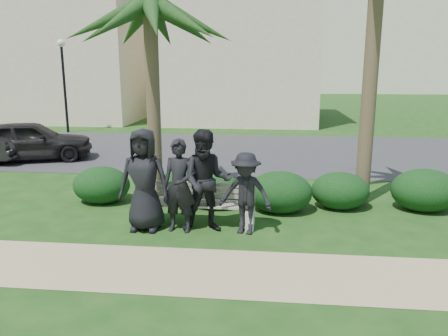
{
  "coord_description": "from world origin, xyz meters",
  "views": [
    {
      "loc": [
        0.57,
        -7.82,
        2.99
      ],
      "look_at": [
        -0.35,
        1.0,
        0.96
      ],
      "focal_mm": 35.0,
      "sensor_mm": 36.0,
      "label": 1
    }
  ],
  "objects": [
    {
      "name": "car_a",
      "position": [
        -7.27,
        5.64,
        0.66
      ],
      "size": [
        4.2,
        2.83,
        1.33
      ],
      "primitive_type": "imported",
      "rotation": [
        0.0,
        0.0,
        1.93
      ],
      "color": "black",
      "rests_on": "ground"
    },
    {
      "name": "hedge_b",
      "position": [
        -1.2,
        1.61,
        0.44
      ],
      "size": [
        1.34,
        1.1,
        0.87
      ],
      "primitive_type": "ellipsoid",
      "color": "black",
      "rests_on": "ground"
    },
    {
      "name": "hedge_a",
      "position": [
        -3.2,
        1.43,
        0.42
      ],
      "size": [
        1.3,
        1.07,
        0.85
      ],
      "primitive_type": "ellipsoid",
      "color": "black",
      "rests_on": "ground"
    },
    {
      "name": "park_bench",
      "position": [
        -0.8,
        0.18,
        0.36
      ],
      "size": [
        2.26,
        0.57,
        0.79
      ],
      "rotation": [
        0.0,
        0.0,
        -0.02
      ],
      "color": "gray",
      "rests_on": "ground"
    },
    {
      "name": "hedge_f",
      "position": [
        3.93,
        1.61,
        0.46
      ],
      "size": [
        1.42,
        1.17,
        0.93
      ],
      "primitive_type": "ellipsoid",
      "color": "black",
      "rests_on": "ground"
    },
    {
      "name": "man_c",
      "position": [
        -0.56,
        -0.12,
        0.96
      ],
      "size": [
        1.01,
        0.82,
        1.92
      ],
      "primitive_type": "imported",
      "rotation": [
        0.0,
        0.0,
        0.11
      ],
      "color": "black",
      "rests_on": "ground"
    },
    {
      "name": "man_d",
      "position": [
        0.17,
        -0.17,
        0.76
      ],
      "size": [
        1.09,
        0.77,
        1.52
      ],
      "primitive_type": "imported",
      "rotation": [
        0.0,
        0.0,
        -0.23
      ],
      "color": "black",
      "rests_on": "ground"
    },
    {
      "name": "street_lamp",
      "position": [
        -9.0,
        12.0,
        2.94
      ],
      "size": [
        0.36,
        0.36,
        4.29
      ],
      "color": "black",
      "rests_on": "ground"
    },
    {
      "name": "man_b",
      "position": [
        -1.05,
        -0.18,
        0.87
      ],
      "size": [
        0.68,
        0.48,
        1.75
      ],
      "primitive_type": "imported",
      "rotation": [
        0.0,
        0.0,
        -0.1
      ],
      "color": "black",
      "rests_on": "ground"
    },
    {
      "name": "hedge_c",
      "position": [
        -0.62,
        1.37,
        0.4
      ],
      "size": [
        1.22,
        1.01,
        0.79
      ],
      "primitive_type": "ellipsoid",
      "color": "black",
      "rests_on": "ground"
    },
    {
      "name": "stucco_bldg_right",
      "position": [
        -1.0,
        18.0,
        3.66
      ],
      "size": [
        8.4,
        8.4,
        7.3
      ],
      "color": "beige",
      "rests_on": "ground"
    },
    {
      "name": "hedge_d",
      "position": [
        0.83,
        1.19,
        0.45
      ],
      "size": [
        1.37,
        1.13,
        0.89
      ],
      "primitive_type": "ellipsoid",
      "color": "black",
      "rests_on": "ground"
    },
    {
      "name": "stucco_bldg_left",
      "position": [
        -12.0,
        18.0,
        3.66
      ],
      "size": [
        10.4,
        8.4,
        7.3
      ],
      "color": "beige",
      "rests_on": "ground"
    },
    {
      "name": "palm_left",
      "position": [
        -2.1,
        2.08,
        4.27
      ],
      "size": [
        3.0,
        3.0,
        5.23
      ],
      "color": "brown",
      "rests_on": "ground"
    },
    {
      "name": "ground",
      "position": [
        0.0,
        0.0,
        0.0
      ],
      "size": [
        160.0,
        160.0,
        0.0
      ],
      "primitive_type": "plane",
      "color": "#174112",
      "rests_on": "ground"
    },
    {
      "name": "hedge_e",
      "position": [
        2.14,
        1.56,
        0.41
      ],
      "size": [
        1.25,
        1.04,
        0.82
      ],
      "primitive_type": "ellipsoid",
      "color": "black",
      "rests_on": "ground"
    },
    {
      "name": "asphalt_street",
      "position": [
        0.0,
        8.0,
        0.0
      ],
      "size": [
        160.0,
        8.0,
        0.01
      ],
      "primitive_type": "cube",
      "color": "#2D2D30",
      "rests_on": "ground"
    },
    {
      "name": "footpath",
      "position": [
        0.0,
        -1.8,
        0.0
      ],
      "size": [
        30.0,
        1.6,
        0.01
      ],
      "primitive_type": "cube",
      "color": "tan",
      "rests_on": "ground"
    },
    {
      "name": "man_a",
      "position": [
        -1.72,
        -0.16,
        0.97
      ],
      "size": [
        0.97,
        0.65,
        1.93
      ],
      "primitive_type": "imported",
      "rotation": [
        0.0,
        0.0,
        -0.04
      ],
      "color": "black",
      "rests_on": "ground"
    }
  ]
}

